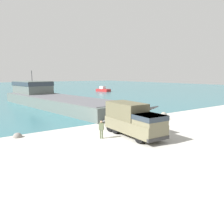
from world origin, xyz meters
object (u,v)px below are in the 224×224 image
object	(u,v)px
moored_boat_a	(103,90)
landing_craft	(51,97)
soldier_on_ramp	(101,128)
military_truck	(133,120)
mooring_bollard	(143,115)

from	to	relation	value
moored_boat_a	landing_craft	bearing A→B (deg)	23.40
landing_craft	moored_boat_a	world-z (taller)	landing_craft
landing_craft	soldier_on_ramp	distance (m)	26.20
landing_craft	moored_boat_a	bearing A→B (deg)	33.33
landing_craft	soldier_on_ramp	bearing A→B (deg)	-107.51
landing_craft	soldier_on_ramp	world-z (taller)	landing_craft
landing_craft	soldier_on_ramp	xyz separation A→B (m)	(-4.05, -25.87, -0.64)
military_truck	soldier_on_ramp	size ratio (longest dim) A/B	4.14
landing_craft	military_truck	distance (m)	26.84
landing_craft	mooring_bollard	xyz separation A→B (m)	(6.71, -20.21, -1.31)
landing_craft	mooring_bollard	size ratio (longest dim) A/B	55.13
moored_boat_a	mooring_bollard	bearing A→B (deg)	45.44
military_truck	mooring_bollard	world-z (taller)	military_truck
military_truck	landing_craft	bearing A→B (deg)	-179.60
mooring_bollard	soldier_on_ramp	bearing A→B (deg)	-152.25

